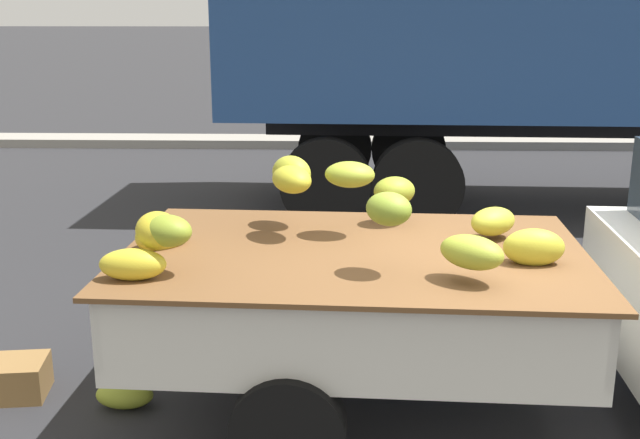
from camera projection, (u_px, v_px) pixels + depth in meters
name	position (u px, v px, depth m)	size (l,w,h in m)	color
ground	(513.00, 418.00, 4.95)	(220.00, 220.00, 0.00)	#28282B
curb_strip	(401.00, 142.00, 14.67)	(80.00, 0.80, 0.16)	gray
fallen_banana_bunch_near_tailgate	(125.00, 395.00, 5.07)	(0.38, 0.22, 0.17)	#9BA930
produce_crate	(7.00, 378.00, 5.21)	(0.52, 0.36, 0.25)	olive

